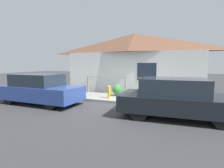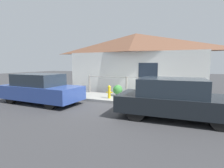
% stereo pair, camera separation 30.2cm
% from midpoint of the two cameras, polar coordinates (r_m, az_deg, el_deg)
% --- Properties ---
extents(ground_plane, '(60.00, 60.00, 0.00)m').
position_cam_midpoint_polar(ground_plane, '(8.31, 1.76, -6.48)').
color(ground_plane, '#38383A').
extents(sidewalk, '(24.00, 1.99, 0.13)m').
position_cam_midpoint_polar(sidewalk, '(9.21, 4.00, -4.78)').
color(sidewalk, gray).
rests_on(sidewalk, ground_plane).
extents(house, '(8.78, 2.23, 3.82)m').
position_cam_midpoint_polar(house, '(11.56, 8.37, 12.19)').
color(house, white).
rests_on(house, ground_plane).
extents(fence, '(4.90, 0.10, 1.04)m').
position_cam_midpoint_polar(fence, '(9.90, 5.61, -0.23)').
color(fence, gray).
rests_on(fence, sidewalk).
extents(car_left, '(4.03, 1.79, 1.40)m').
position_cam_midpoint_polar(car_left, '(8.97, -21.40, -1.47)').
color(car_left, '#2D4793').
rests_on(car_left, ground_plane).
extents(car_right, '(4.01, 1.92, 1.38)m').
position_cam_midpoint_polar(car_right, '(6.46, 21.07, -4.44)').
color(car_right, black).
rests_on(car_right, ground_plane).
extents(fire_hydrant, '(0.34, 0.15, 0.66)m').
position_cam_midpoint_polar(fire_hydrant, '(8.89, 0.07, -2.48)').
color(fire_hydrant, yellow).
rests_on(fire_hydrant, sidewalk).
extents(potted_plant_near_hydrant, '(0.53, 0.53, 0.60)m').
position_cam_midpoint_polar(potted_plant_near_hydrant, '(9.60, 2.77, -1.95)').
color(potted_plant_near_hydrant, slate).
rests_on(potted_plant_near_hydrant, sidewalk).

